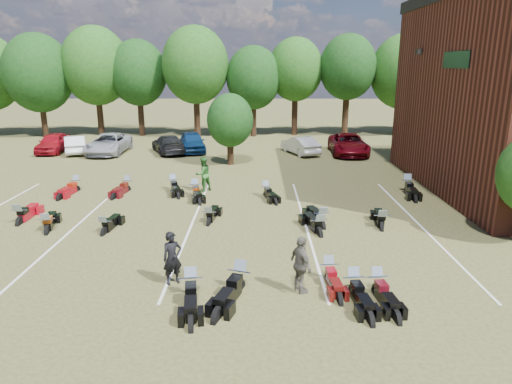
{
  "coord_description": "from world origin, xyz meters",
  "views": [
    {
      "loc": [
        -0.1,
        -15.92,
        6.77
      ],
      "look_at": [
        -0.17,
        4.0,
        1.2
      ],
      "focal_mm": 32.0,
      "sensor_mm": 36.0,
      "label": 1
    }
  ],
  "objects_px": {
    "person_green": "(203,174)",
    "motorcycle_3": "(239,290)",
    "motorcycle_14": "(127,191)",
    "person_black": "(172,258)",
    "car_0": "(54,143)",
    "motorcycle_7": "(20,224)",
    "car_4": "(192,142)",
    "person_grey": "(301,265)"
  },
  "relations": [
    {
      "from": "person_green",
      "to": "motorcycle_3",
      "type": "bearing_deg",
      "value": 62.74
    },
    {
      "from": "person_green",
      "to": "motorcycle_14",
      "type": "xyz_separation_m",
      "value": [
        -4.24,
        -0.06,
        -0.96
      ]
    },
    {
      "from": "person_black",
      "to": "car_0",
      "type": "bearing_deg",
      "value": 89.71
    },
    {
      "from": "person_green",
      "to": "motorcycle_3",
      "type": "height_order",
      "value": "person_green"
    },
    {
      "from": "motorcycle_14",
      "to": "motorcycle_7",
      "type": "bearing_deg",
      "value": -110.41
    },
    {
      "from": "car_4",
      "to": "motorcycle_7",
      "type": "xyz_separation_m",
      "value": [
        -5.2,
        -17.42,
        -0.79
      ]
    },
    {
      "from": "motorcycle_7",
      "to": "motorcycle_14",
      "type": "bearing_deg",
      "value": -121.98
    },
    {
      "from": "car_4",
      "to": "motorcycle_7",
      "type": "distance_m",
      "value": 18.19
    },
    {
      "from": "car_0",
      "to": "motorcycle_3",
      "type": "height_order",
      "value": "car_0"
    },
    {
      "from": "car_0",
      "to": "person_green",
      "type": "distance_m",
      "value": 17.63
    },
    {
      "from": "car_4",
      "to": "person_green",
      "type": "xyz_separation_m",
      "value": [
        2.26,
        -11.9,
        0.17
      ]
    },
    {
      "from": "car_4",
      "to": "person_black",
      "type": "bearing_deg",
      "value": -96.58
    },
    {
      "from": "motorcycle_7",
      "to": "person_grey",
      "type": "bearing_deg",
      "value": 150.85
    },
    {
      "from": "person_grey",
      "to": "motorcycle_14",
      "type": "bearing_deg",
      "value": 10.7
    },
    {
      "from": "car_0",
      "to": "motorcycle_3",
      "type": "xyz_separation_m",
      "value": [
        15.73,
        -23.18,
        -0.77
      ]
    },
    {
      "from": "motorcycle_3",
      "to": "motorcycle_7",
      "type": "xyz_separation_m",
      "value": [
        -9.89,
        6.1,
        0.0
      ]
    },
    {
      "from": "person_grey",
      "to": "motorcycle_3",
      "type": "distance_m",
      "value": 2.1
    },
    {
      "from": "person_grey",
      "to": "motorcycle_7",
      "type": "bearing_deg",
      "value": 36.65
    },
    {
      "from": "car_0",
      "to": "person_green",
      "type": "bearing_deg",
      "value": -44.51
    },
    {
      "from": "car_0",
      "to": "car_4",
      "type": "height_order",
      "value": "car_4"
    },
    {
      "from": "car_4",
      "to": "motorcycle_14",
      "type": "height_order",
      "value": "car_4"
    },
    {
      "from": "person_black",
      "to": "motorcycle_14",
      "type": "height_order",
      "value": "person_black"
    },
    {
      "from": "person_green",
      "to": "motorcycle_7",
      "type": "height_order",
      "value": "person_green"
    },
    {
      "from": "car_4",
      "to": "person_black",
      "type": "height_order",
      "value": "person_black"
    },
    {
      "from": "person_grey",
      "to": "motorcycle_3",
      "type": "bearing_deg",
      "value": 61.55
    },
    {
      "from": "person_grey",
      "to": "motorcycle_14",
      "type": "height_order",
      "value": "person_grey"
    },
    {
      "from": "car_0",
      "to": "car_4",
      "type": "bearing_deg",
      "value": -1.75
    },
    {
      "from": "car_0",
      "to": "person_grey",
      "type": "bearing_deg",
      "value": -56.35
    },
    {
      "from": "car_0",
      "to": "person_green",
      "type": "relative_size",
      "value": 2.34
    },
    {
      "from": "motorcycle_7",
      "to": "motorcycle_3",
      "type": "bearing_deg",
      "value": 146.92
    },
    {
      "from": "person_grey",
      "to": "motorcycle_3",
      "type": "xyz_separation_m",
      "value": [
        -1.89,
        0.09,
        -0.91
      ]
    },
    {
      "from": "person_green",
      "to": "person_grey",
      "type": "xyz_separation_m",
      "value": [
        4.32,
        -11.7,
        -0.05
      ]
    },
    {
      "from": "person_green",
      "to": "person_grey",
      "type": "distance_m",
      "value": 12.48
    },
    {
      "from": "car_0",
      "to": "motorcycle_14",
      "type": "xyz_separation_m",
      "value": [
        9.06,
        -11.63,
        -0.77
      ]
    },
    {
      "from": "person_black",
      "to": "person_green",
      "type": "bearing_deg",
      "value": 60.36
    },
    {
      "from": "motorcycle_14",
      "to": "person_black",
      "type": "bearing_deg",
      "value": -57.52
    },
    {
      "from": "car_4",
      "to": "motorcycle_7",
      "type": "bearing_deg",
      "value": -119.56
    },
    {
      "from": "person_black",
      "to": "motorcycle_3",
      "type": "relative_size",
      "value": 0.72
    },
    {
      "from": "car_0",
      "to": "person_black",
      "type": "xyz_separation_m",
      "value": [
        13.61,
        -22.7,
        0.11
      ]
    },
    {
      "from": "person_black",
      "to": "motorcycle_7",
      "type": "height_order",
      "value": "person_black"
    },
    {
      "from": "car_0",
      "to": "person_grey",
      "type": "height_order",
      "value": "person_grey"
    },
    {
      "from": "car_0",
      "to": "motorcycle_7",
      "type": "height_order",
      "value": "car_0"
    }
  ]
}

